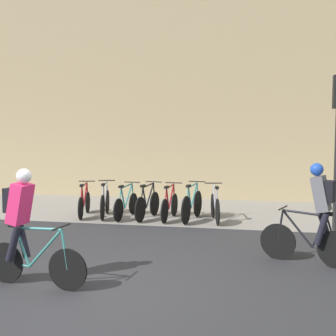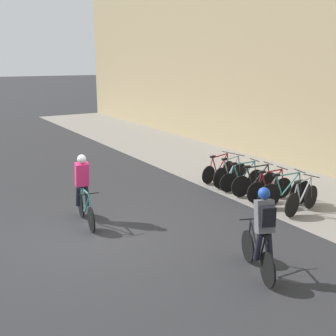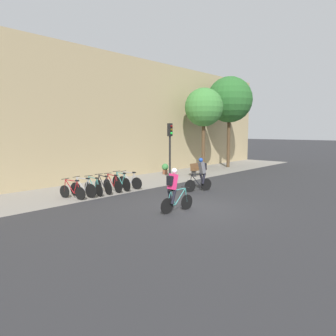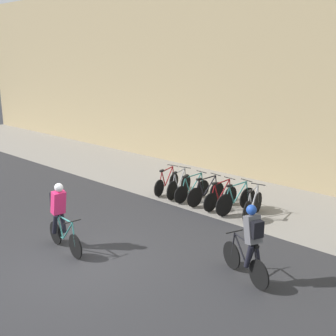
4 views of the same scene
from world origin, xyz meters
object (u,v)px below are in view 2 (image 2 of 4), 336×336
(cyclist_grey, at_px, (262,230))
(parked_bike_1, at_px, (230,173))
(parked_bike_3, at_px, (255,182))
(parked_bike_6, at_px, (302,199))
(cyclist_pink, at_px, (83,186))
(parked_bike_5, at_px, (285,192))
(parked_bike_0, at_px, (219,170))
(parked_bike_2, at_px, (242,178))
(parked_bike_4, at_px, (270,188))

(cyclist_grey, xyz_separation_m, parked_bike_1, (-4.99, 3.37, -0.54))
(parked_bike_3, xyz_separation_m, parked_bike_6, (1.80, 0.00, -0.00))
(cyclist_pink, height_order, parked_bike_5, cyclist_pink)
(parked_bike_0, relative_size, parked_bike_2, 0.96)
(cyclist_grey, xyz_separation_m, parked_bike_2, (-4.39, 3.36, -0.57))
(parked_bike_1, height_order, parked_bike_3, parked_bike_1)
(parked_bike_0, bearing_deg, cyclist_grey, -31.05)
(parked_bike_4, bearing_deg, cyclist_grey, -46.47)
(cyclist_pink, xyz_separation_m, cyclist_grey, (4.41, 1.83, 0.00))
(cyclist_pink, xyz_separation_m, parked_bike_6, (2.41, 5.20, -0.55))
(cyclist_pink, relative_size, cyclist_grey, 0.99)
(parked_bike_0, height_order, parked_bike_5, parked_bike_5)
(cyclist_pink, height_order, parked_bike_3, cyclist_pink)
(parked_bike_1, xyz_separation_m, parked_bike_2, (0.60, -0.00, -0.02))
(parked_bike_2, xyz_separation_m, parked_bike_4, (1.20, 0.00, 0.00))
(parked_bike_0, xyz_separation_m, parked_bike_4, (2.39, 0.00, 0.00))
(cyclist_pink, bearing_deg, parked_bike_6, 65.13)
(parked_bike_1, xyz_separation_m, parked_bike_6, (2.99, -0.00, -0.01))
(parked_bike_4, bearing_deg, parked_bike_6, 0.06)
(parked_bike_3, xyz_separation_m, parked_bike_5, (1.20, 0.00, 0.02))
(cyclist_grey, height_order, parked_bike_1, cyclist_grey)
(parked_bike_2, height_order, parked_bike_5, parked_bike_5)
(parked_bike_3, bearing_deg, parked_bike_2, -179.85)
(parked_bike_3, height_order, parked_bike_5, parked_bike_5)
(parked_bike_2, height_order, parked_bike_3, parked_bike_3)
(cyclist_pink, height_order, parked_bike_4, cyclist_pink)
(cyclist_pink, height_order, parked_bike_2, cyclist_pink)
(cyclist_pink, distance_m, parked_bike_1, 5.26)
(parked_bike_5, bearing_deg, parked_bike_4, -179.92)
(parked_bike_0, xyz_separation_m, parked_bike_5, (2.99, 0.00, 0.04))
(parked_bike_1, bearing_deg, cyclist_grey, -34.00)
(parked_bike_2, bearing_deg, parked_bike_1, 179.77)
(cyclist_pink, xyz_separation_m, parked_bike_1, (-0.58, 5.20, -0.54))
(parked_bike_0, relative_size, parked_bike_5, 0.91)
(parked_bike_2, distance_m, parked_bike_6, 2.40)
(parked_bike_3, xyz_separation_m, parked_bike_4, (0.60, -0.00, -0.01))
(parked_bike_0, distance_m, parked_bike_6, 3.59)
(parked_bike_4, distance_m, parked_bike_5, 0.60)
(parked_bike_0, distance_m, parked_bike_3, 1.79)
(parked_bike_0, xyz_separation_m, parked_bike_6, (3.59, 0.00, 0.02))
(parked_bike_0, bearing_deg, cyclist_pink, -77.21)
(cyclist_pink, relative_size, parked_bike_1, 1.07)
(parked_bike_2, bearing_deg, parked_bike_6, 0.06)
(cyclist_pink, relative_size, parked_bike_4, 1.08)
(cyclist_grey, distance_m, parked_bike_5, 4.28)
(parked_bike_2, bearing_deg, parked_bike_4, 0.06)
(cyclist_pink, bearing_deg, parked_bike_2, 89.84)
(parked_bike_0, height_order, parked_bike_6, parked_bike_6)
(cyclist_pink, bearing_deg, cyclist_grey, 22.58)
(parked_bike_4, bearing_deg, parked_bike_1, 179.96)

